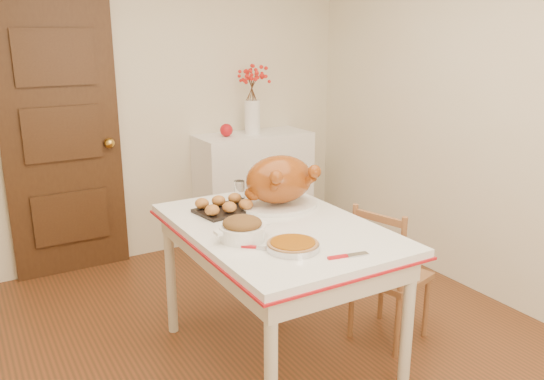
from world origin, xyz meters
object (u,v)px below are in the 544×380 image
sideboard (254,189)px  turkey_platter (279,182)px  chair_oak (391,272)px  kitchen_table (277,295)px  pumpkin_pie (293,244)px

sideboard → turkey_platter: 1.66m
turkey_platter → chair_oak: bearing=-41.1°
sideboard → kitchen_table: size_ratio=0.71×
turkey_platter → pumpkin_pie: turkey_platter is taller
sideboard → kitchen_table: bearing=-114.7°
sideboard → chair_oak: (-0.06, -1.84, -0.06)m
sideboard → chair_oak: bearing=-91.9°
kitchen_table → pumpkin_pie: pumpkin_pie is taller
kitchen_table → turkey_platter: size_ratio=2.90×
sideboard → kitchen_table: (-0.79, -1.72, -0.08)m
chair_oak → turkey_platter: turkey_platter is taller
sideboard → turkey_platter: (-0.62, -1.46, 0.49)m
kitchen_table → chair_oak: bearing=-9.6°
pumpkin_pie → sideboard: bearing=66.2°
chair_oak → turkey_platter: 0.87m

